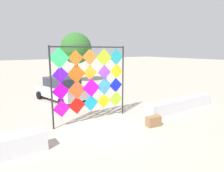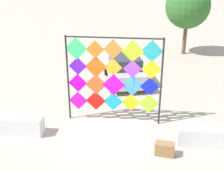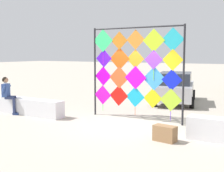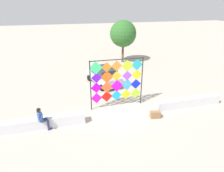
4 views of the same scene
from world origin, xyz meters
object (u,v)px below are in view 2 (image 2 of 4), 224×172
at_px(kite_display_rack, 113,74).
at_px(cardboard_box_large, 165,149).
at_px(tree_palm_like, 187,6).
at_px(parked_car, 124,69).

height_order(kite_display_rack, cardboard_box_large, kite_display_rack).
relative_size(kite_display_rack, tree_palm_like, 0.74).
bearing_deg(parked_car, tree_palm_like, 58.43).
xyz_separation_m(cardboard_box_large, tree_palm_like, (2.01, 12.58, 3.13)).
height_order(kite_display_rack, parked_car, kite_display_rack).
distance_m(kite_display_rack, parked_car, 4.49).
xyz_separation_m(kite_display_rack, tree_palm_like, (3.91, 10.51, 1.39)).
xyz_separation_m(kite_display_rack, parked_car, (0.11, 4.32, -1.20)).
bearing_deg(tree_palm_like, kite_display_rack, -110.40).
height_order(parked_car, tree_palm_like, tree_palm_like).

